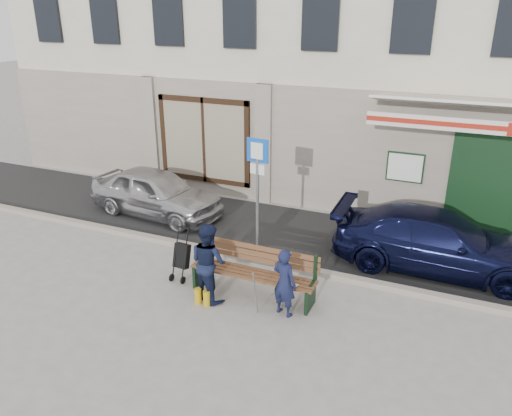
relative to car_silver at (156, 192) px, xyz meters
The scene contains 11 objects.
ground 4.62m from the car_silver, 39.16° to the right, with size 80.00×80.00×0.00m, color #9E9991.
asphalt_lane 3.61m from the car_silver, ahead, with size 60.00×3.20×0.01m, color #282828.
curb 3.86m from the car_silver, 21.42° to the right, with size 60.00×0.18×0.12m, color #9E9384.
building 7.91m from the car_silver, 57.36° to the left, with size 20.00×8.27×10.00m.
car_silver is the anchor object (origin of this frame).
car_navy 6.88m from the car_silver, ahead, with size 1.70×4.18×1.21m, color black.
parking_sign 3.70m from the car_silver, 18.98° to the right, with size 0.48×0.10×2.62m.
bench 4.62m from the car_silver, 34.06° to the right, with size 2.40×1.17×0.98m.
man 5.48m from the car_silver, 32.51° to the right, with size 0.46×0.30×1.26m, color #151939.
woman 4.37m from the car_silver, 43.43° to the right, with size 0.73×0.57×1.49m, color #121933.
stroller 3.46m from the car_silver, 47.86° to the right, with size 0.32×0.44×1.04m.
Camera 1 is at (3.60, -7.09, 5.02)m, focal length 35.00 mm.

